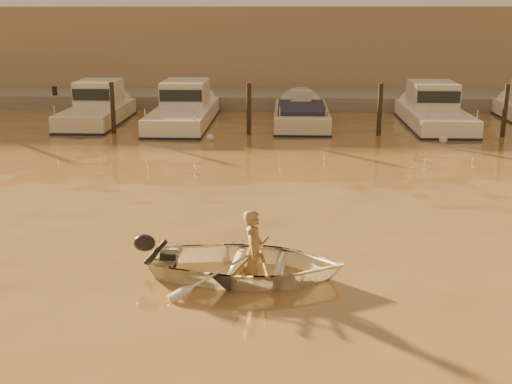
{
  "coord_description": "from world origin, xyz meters",
  "views": [
    {
      "loc": [
        1.22,
        -10.72,
        4.73
      ],
      "look_at": [
        0.58,
        3.1,
        0.75
      ],
      "focal_mm": 45.0,
      "sensor_mm": 36.0,
      "label": 1
    }
  ],
  "objects_px": {
    "moored_boat_3": "(301,120)",
    "waterfront_building": "(265,50)",
    "moored_boat_1": "(96,109)",
    "moored_boat_4": "(434,111)",
    "person": "(254,252)",
    "moored_boat_2": "(184,109)",
    "dinghy": "(248,264)"
  },
  "relations": [
    {
      "from": "moored_boat_1",
      "to": "waterfront_building",
      "type": "xyz_separation_m",
      "value": [
        6.81,
        11.0,
        1.77
      ]
    },
    {
      "from": "moored_boat_1",
      "to": "moored_boat_4",
      "type": "height_order",
      "value": "same"
    },
    {
      "from": "moored_boat_2",
      "to": "moored_boat_4",
      "type": "distance_m",
      "value": 10.45
    },
    {
      "from": "moored_boat_3",
      "to": "moored_boat_2",
      "type": "bearing_deg",
      "value": 180.0
    },
    {
      "from": "moored_boat_1",
      "to": "moored_boat_2",
      "type": "height_order",
      "value": "same"
    },
    {
      "from": "moored_boat_2",
      "to": "moored_boat_4",
      "type": "height_order",
      "value": "same"
    },
    {
      "from": "dinghy",
      "to": "moored_boat_2",
      "type": "relative_size",
      "value": 0.45
    },
    {
      "from": "moored_boat_2",
      "to": "moored_boat_3",
      "type": "distance_m",
      "value": 4.97
    },
    {
      "from": "moored_boat_1",
      "to": "moored_boat_3",
      "type": "relative_size",
      "value": 1.01
    },
    {
      "from": "dinghy",
      "to": "waterfront_building",
      "type": "distance_m",
      "value": 26.99
    },
    {
      "from": "waterfront_building",
      "to": "moored_boat_3",
      "type": "bearing_deg",
      "value": -80.36
    },
    {
      "from": "moored_boat_3",
      "to": "waterfront_building",
      "type": "distance_m",
      "value": 11.37
    },
    {
      "from": "dinghy",
      "to": "moored_boat_3",
      "type": "relative_size",
      "value": 0.56
    },
    {
      "from": "dinghy",
      "to": "moored_boat_1",
      "type": "bearing_deg",
      "value": 29.34
    },
    {
      "from": "moored_boat_1",
      "to": "waterfront_building",
      "type": "bearing_deg",
      "value": 58.25
    },
    {
      "from": "moored_boat_2",
      "to": "waterfront_building",
      "type": "distance_m",
      "value": 11.56
    },
    {
      "from": "dinghy",
      "to": "waterfront_building",
      "type": "bearing_deg",
      "value": 5.66
    },
    {
      "from": "moored_boat_1",
      "to": "dinghy",
      "type": "bearing_deg",
      "value": -65.09
    },
    {
      "from": "dinghy",
      "to": "moored_boat_2",
      "type": "bearing_deg",
      "value": 17.39
    },
    {
      "from": "moored_boat_2",
      "to": "moored_boat_1",
      "type": "bearing_deg",
      "value": 180.0
    },
    {
      "from": "moored_boat_1",
      "to": "moored_boat_4",
      "type": "bearing_deg",
      "value": 0.0
    },
    {
      "from": "moored_boat_2",
      "to": "moored_boat_3",
      "type": "height_order",
      "value": "moored_boat_2"
    },
    {
      "from": "person",
      "to": "dinghy",
      "type": "bearing_deg",
      "value": 90.0
    },
    {
      "from": "dinghy",
      "to": "moored_boat_1",
      "type": "xyz_separation_m",
      "value": [
        -7.38,
        15.9,
        0.38
      ]
    },
    {
      "from": "moored_boat_3",
      "to": "waterfront_building",
      "type": "relative_size",
      "value": 0.14
    },
    {
      "from": "moored_boat_3",
      "to": "moored_boat_1",
      "type": "bearing_deg",
      "value": 180.0
    },
    {
      "from": "person",
      "to": "moored_boat_3",
      "type": "relative_size",
      "value": 0.25
    },
    {
      "from": "waterfront_building",
      "to": "person",
      "type": "bearing_deg",
      "value": -88.56
    },
    {
      "from": "person",
      "to": "moored_boat_3",
      "type": "height_order",
      "value": "person"
    },
    {
      "from": "person",
      "to": "moored_boat_4",
      "type": "distance_m",
      "value": 17.26
    },
    {
      "from": "moored_boat_1",
      "to": "moored_boat_4",
      "type": "distance_m",
      "value": 14.17
    },
    {
      "from": "waterfront_building",
      "to": "moored_boat_1",
      "type": "bearing_deg",
      "value": -121.75
    }
  ]
}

